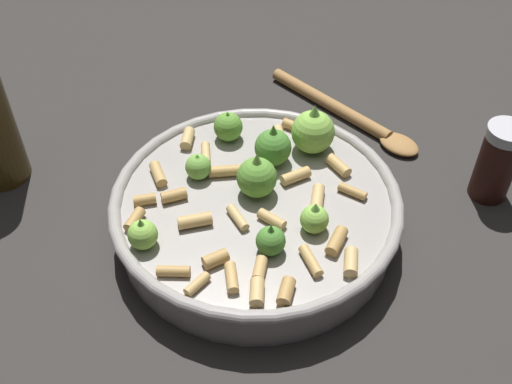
{
  "coord_description": "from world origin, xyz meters",
  "views": [
    {
      "loc": [
        0.04,
        -0.44,
        0.49
      ],
      "look_at": [
        0.0,
        0.0,
        0.06
      ],
      "focal_mm": 43.03,
      "sensor_mm": 36.0,
      "label": 1
    }
  ],
  "objects": [
    {
      "name": "ground_plane",
      "position": [
        0.0,
        0.0,
        0.0
      ],
      "size": [
        2.4,
        2.4,
        0.0
      ],
      "primitive_type": "plane",
      "color": "#2D2B28"
    },
    {
      "name": "pepper_shaker",
      "position": [
        0.26,
        0.08,
        0.05
      ],
      "size": [
        0.04,
        0.04,
        0.09
      ],
      "color": "#33140F",
      "rests_on": "ground"
    },
    {
      "name": "cooking_pan",
      "position": [
        0.0,
        0.0,
        0.03
      ],
      "size": [
        0.3,
        0.3,
        0.11
      ],
      "color": "#9E9993",
      "rests_on": "ground"
    },
    {
      "name": "wooden_spoon",
      "position": [
        0.1,
        0.2,
        0.01
      ],
      "size": [
        0.19,
        0.17,
        0.02
      ],
      "color": "#9E703D",
      "rests_on": "ground"
    }
  ]
}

